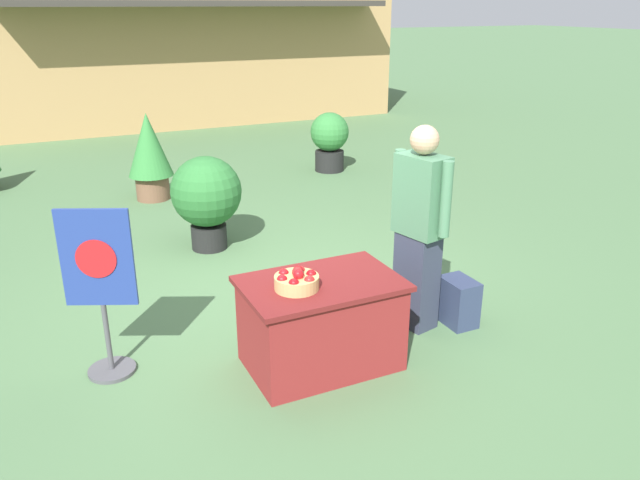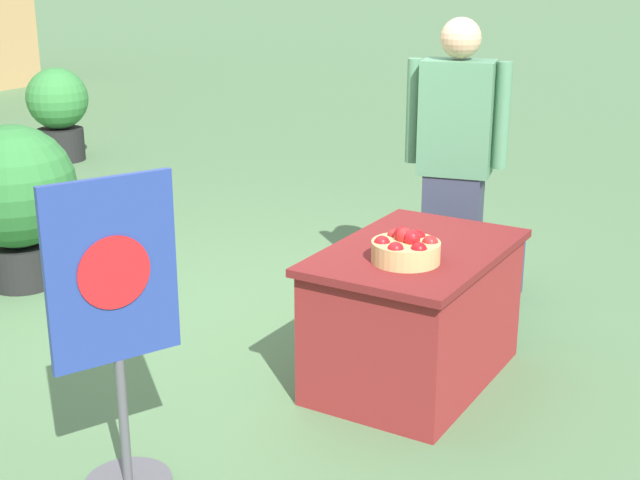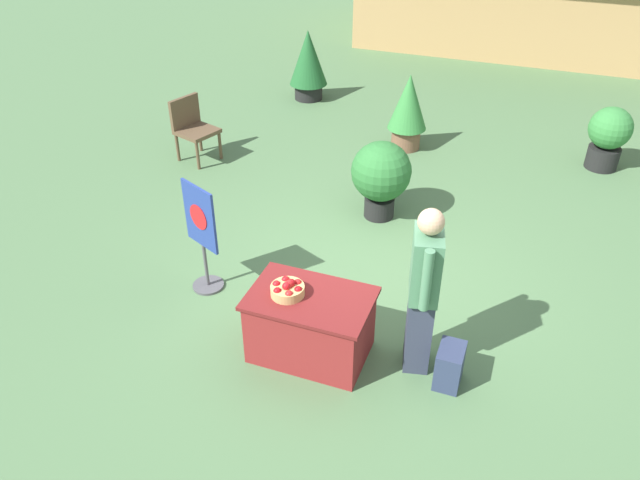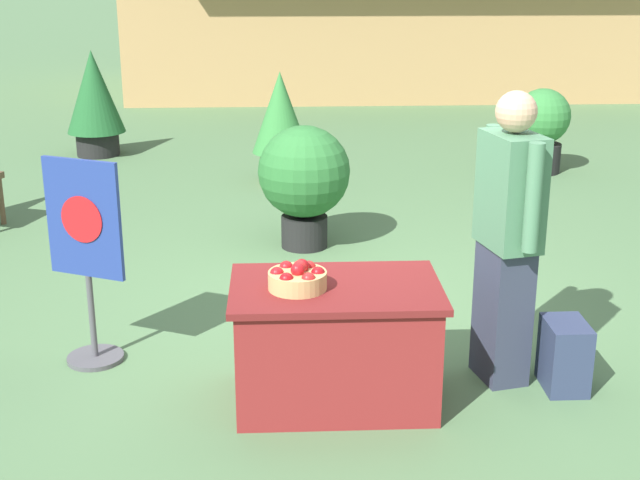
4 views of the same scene
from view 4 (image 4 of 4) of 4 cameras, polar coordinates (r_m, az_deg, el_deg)
ground_plane at (r=6.46m, az=1.74°, el=-4.77°), size 120.00×120.00×0.00m
display_table at (r=5.16m, az=0.99°, el=-6.60°), size 1.19×0.78×0.71m
apple_basket at (r=4.95m, az=-1.44°, el=-2.43°), size 0.33×0.33×0.16m
person_visitor at (r=5.33m, az=11.91°, el=0.18°), size 0.35×0.60×1.77m
backpack at (r=5.55m, az=15.37°, el=-7.12°), size 0.24×0.34×0.42m
poster_board at (r=5.69m, az=-14.70°, el=-1.05°), size 0.49×0.36×1.32m
potted_plant_near_left at (r=10.72m, az=14.02°, el=7.09°), size 0.64×0.64×0.98m
potted_plant_far_right at (r=11.60m, az=-14.24°, el=8.76°), size 0.72×0.72×1.32m
potted_plant_far_left at (r=7.71m, az=-1.03°, el=4.07°), size 0.80×0.80×1.08m
potted_plant_near_right at (r=9.88m, az=-2.55°, el=7.53°), size 0.63×0.63×1.24m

